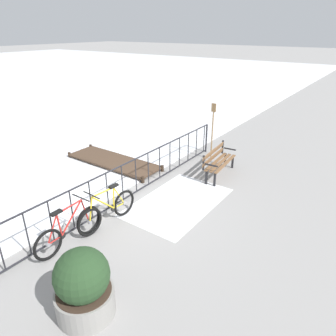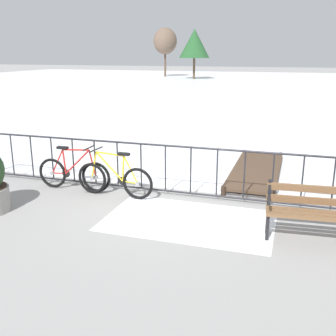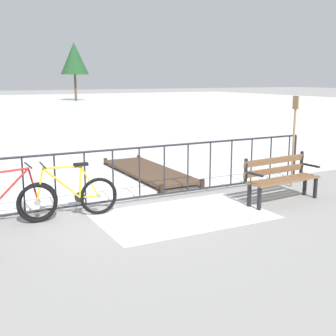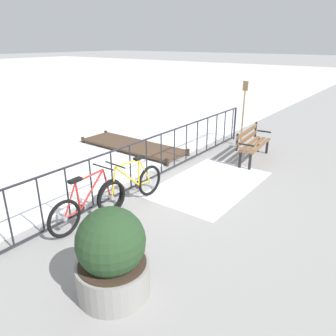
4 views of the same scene
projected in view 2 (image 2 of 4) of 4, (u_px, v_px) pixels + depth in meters
The scene contains 10 objects.
ground_plane at pixel (165, 194), 8.52m from camera, with size 160.00×160.00×0.00m, color gray.
frozen_pond at pixel (269, 87), 34.52m from camera, with size 80.00×56.00×0.03m, color white.
snow_patch at pixel (189, 220), 7.17m from camera, with size 2.97×1.83×0.01m, color white.
railing_fence at pixel (165, 169), 8.36m from camera, with size 9.06×0.06×1.07m.
bicycle_near_railing at pixel (115, 179), 8.31m from camera, with size 1.71×0.52×0.97m.
bicycle_second at pixel (74, 173), 8.70m from camera, with size 1.71×0.52×0.97m.
park_bench at pixel (318, 208), 6.36m from camera, with size 1.63×0.61×0.89m.
wooden_dock at pixel (256, 170), 9.82m from camera, with size 1.10×3.48×0.20m.
tree_far_west at pixel (165, 41), 48.74m from camera, with size 2.84×2.84×5.78m.
tree_centre at pixel (194, 44), 44.43m from camera, with size 3.38×3.38×5.37m.
Camera 2 is at (2.50, -7.64, 2.87)m, focal length 43.26 mm.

